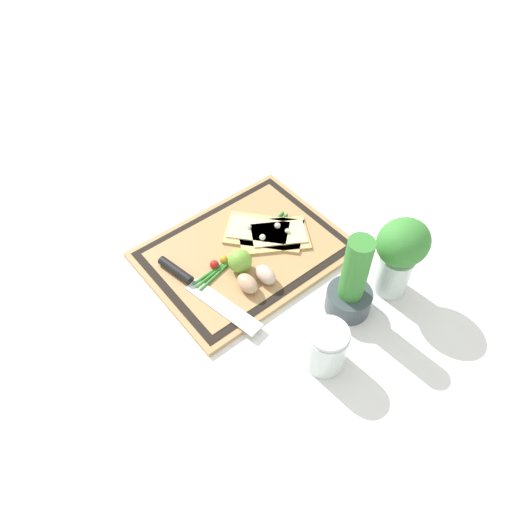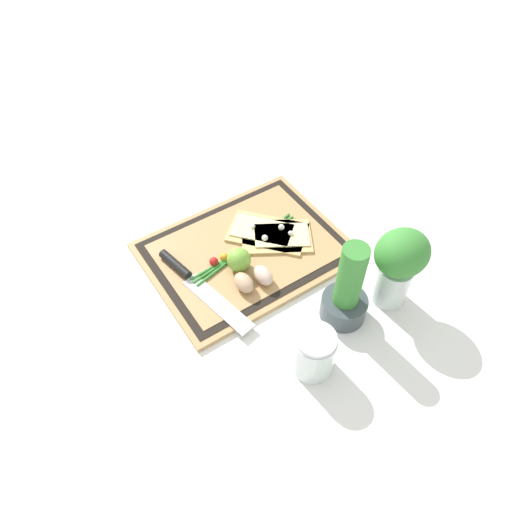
% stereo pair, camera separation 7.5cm
% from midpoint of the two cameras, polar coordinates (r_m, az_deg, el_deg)
% --- Properties ---
extents(ground_plane, '(6.00, 6.00, 0.00)m').
position_cam_midpoint_polar(ground_plane, '(1.25, -3.04, 0.20)').
color(ground_plane, white).
extents(cutting_board, '(0.48, 0.37, 0.02)m').
position_cam_midpoint_polar(cutting_board, '(1.25, -3.05, 0.43)').
color(cutting_board, tan).
rests_on(cutting_board, ground_plane).
extents(pizza_slice_near, '(0.21, 0.22, 0.02)m').
position_cam_midpoint_polar(pizza_slice_near, '(1.28, -0.90, 2.80)').
color(pizza_slice_near, tan).
rests_on(pizza_slice_near, cutting_board).
extents(pizza_slice_far, '(0.21, 0.19, 0.02)m').
position_cam_midpoint_polar(pizza_slice_far, '(1.27, 0.45, 2.37)').
color(pizza_slice_far, tan).
rests_on(pizza_slice_far, cutting_board).
extents(knife, '(0.09, 0.30, 0.02)m').
position_cam_midpoint_polar(knife, '(1.18, -9.24, -3.01)').
color(knife, silver).
rests_on(knife, cutting_board).
extents(egg_brown, '(0.04, 0.06, 0.04)m').
position_cam_midpoint_polar(egg_brown, '(1.15, -2.87, -3.22)').
color(egg_brown, tan).
rests_on(egg_brown, cutting_board).
extents(egg_pink, '(0.04, 0.06, 0.04)m').
position_cam_midpoint_polar(egg_pink, '(1.16, -0.74, -2.22)').
color(egg_pink, beige).
rests_on(egg_pink, cutting_board).
extents(lime, '(0.06, 0.06, 0.06)m').
position_cam_midpoint_polar(lime, '(1.18, -3.68, -0.64)').
color(lime, '#70A838').
rests_on(lime, cutting_board).
extents(cherry_tomato_red, '(0.02, 0.02, 0.02)m').
position_cam_midpoint_polar(cherry_tomato_red, '(1.20, -6.66, -0.96)').
color(cherry_tomato_red, red).
rests_on(cherry_tomato_red, cutting_board).
extents(cherry_tomato_yellow, '(0.02, 0.02, 0.02)m').
position_cam_midpoint_polar(cherry_tomato_yellow, '(1.21, -5.54, -0.39)').
color(cherry_tomato_yellow, gold).
rests_on(cherry_tomato_yellow, cutting_board).
extents(scallion_bunch, '(0.33, 0.08, 0.01)m').
position_cam_midpoint_polar(scallion_bunch, '(1.24, -2.87, 0.75)').
color(scallion_bunch, '#388433').
rests_on(scallion_bunch, cutting_board).
extents(herb_pot, '(0.10, 0.10, 0.22)m').
position_cam_midpoint_polar(herb_pot, '(1.10, 8.95, -3.57)').
color(herb_pot, '#3D474C').
rests_on(herb_pot, ground_plane).
extents(sauce_jar, '(0.09, 0.09, 0.11)m').
position_cam_midpoint_polar(sauce_jar, '(1.04, 5.90, -10.59)').
color(sauce_jar, silver).
rests_on(sauce_jar, ground_plane).
extents(herb_glass, '(0.12, 0.11, 0.21)m').
position_cam_midpoint_polar(herb_glass, '(1.12, 14.31, 0.30)').
color(herb_glass, silver).
rests_on(herb_glass, ground_plane).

